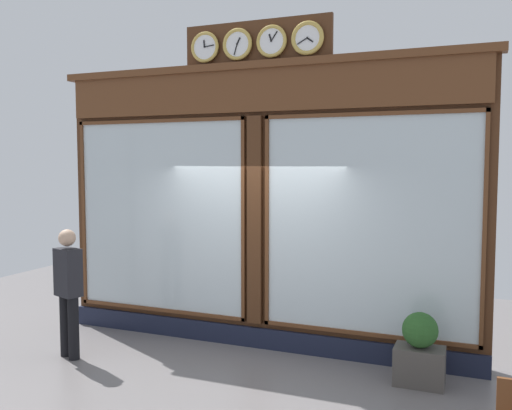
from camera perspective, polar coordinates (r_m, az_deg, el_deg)
name	(u,v)px	position (r m, az deg, el deg)	size (l,w,h in m)	color
shop_facade	(259,204)	(7.60, 0.36, 0.09)	(6.13, 0.42, 4.43)	#4C2B16
pedestrian	(68,287)	(7.62, -18.84, -8.08)	(0.41, 0.32, 1.69)	black
planter_box	(419,366)	(6.83, 16.54, -15.69)	(0.56, 0.36, 0.44)	#4C4742
planter_shrub	(420,330)	(6.70, 16.62, -12.29)	(0.41, 0.41, 0.41)	#285623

